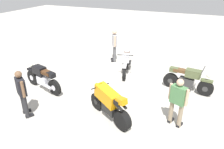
{
  "coord_description": "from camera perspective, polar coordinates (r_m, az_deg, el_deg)",
  "views": [
    {
      "loc": [
        7.6,
        2.75,
        4.25
      ],
      "look_at": [
        0.75,
        -0.14,
        0.75
      ],
      "focal_mm": 34.01,
      "sensor_mm": 36.0,
      "label": 1
    }
  ],
  "objects": [
    {
      "name": "ground_plane",
      "position": [
        9.13,
        2.64,
        -2.54
      ],
      "size": [
        40.0,
        40.0,
        0.0
      ],
      "primitive_type": "plane",
      "color": "#B7B2A8"
    },
    {
      "name": "motorcycle_black_cruiser",
      "position": [
        8.91,
        -18.15,
        -0.85
      ],
      "size": [
        0.87,
        2.05,
        1.09
      ],
      "rotation": [
        0.0,
        0.0,
        4.45
      ],
      "color": "black",
      "rests_on": "ground"
    },
    {
      "name": "person_in_black_shirt",
      "position": [
        7.31,
        -23.07,
        -4.18
      ],
      "size": [
        0.48,
        0.58,
        1.61
      ],
      "rotation": [
        0.0,
        0.0,
        2.59
      ],
      "color": "#262628",
      "rests_on": "ground"
    },
    {
      "name": "person_in_green_shirt",
      "position": [
        6.62,
        17.23,
        -6.57
      ],
      "size": [
        0.44,
        0.61,
        1.59
      ],
      "rotation": [
        0.0,
        0.0,
        2.74
      ],
      "color": "gray",
      "rests_on": "ground"
    },
    {
      "name": "person_in_gray_shirt",
      "position": [
        11.3,
        0.66,
        8.33
      ],
      "size": [
        0.62,
        0.47,
        1.69
      ],
      "rotation": [
        0.0,
        0.0,
        5.18
      ],
      "color": "#59595B",
      "rests_on": "ground"
    },
    {
      "name": "motorcycle_silver_cruiser",
      "position": [
        9.98,
        3.79,
        3.22
      ],
      "size": [
        2.05,
        0.78,
        1.09
      ],
      "rotation": [
        0.0,
        0.0,
        0.25
      ],
      "color": "black",
      "rests_on": "ground"
    },
    {
      "name": "motorcycle_orange_sportbike",
      "position": [
        6.78,
        -0.85,
        -7.45
      ],
      "size": [
        1.14,
        1.79,
        1.14
      ],
      "rotation": [
        0.0,
        0.0,
        4.19
      ],
      "color": "black",
      "rests_on": "ground"
    },
    {
      "name": "motorcycle_olive_vintage",
      "position": [
        8.91,
        19.69,
        -1.35
      ],
      "size": [
        0.75,
        1.95,
        1.07
      ],
      "rotation": [
        0.0,
        0.0,
        1.42
      ],
      "color": "black",
      "rests_on": "ground"
    }
  ]
}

